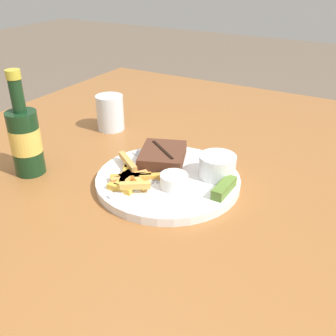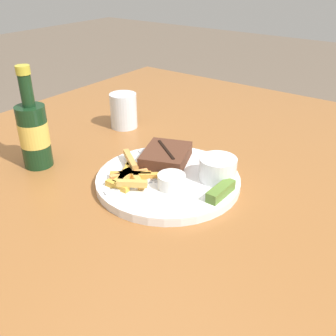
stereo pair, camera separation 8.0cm
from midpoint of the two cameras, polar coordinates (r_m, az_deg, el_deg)
The scene contains 11 objects.
dining_table at distance 0.86m, azimuth 2.70°, elevation -6.10°, with size 1.49×1.32×0.76m.
dinner_plate at distance 0.82m, azimuth 2.81°, elevation -1.87°, with size 0.30×0.30×0.02m.
steak_portion at distance 0.86m, azimuth 2.37°, elevation 1.71°, with size 0.14×0.13×0.03m.
fries_pile at distance 0.81m, azimuth -2.42°, elevation -0.92°, with size 0.12×0.15×0.02m.
coleslaw_cup at distance 0.80m, azimuth 10.10°, elevation 0.01°, with size 0.08×0.08×0.05m.
dipping_sauce_cup at distance 0.77m, azimuth 3.50°, elevation -1.89°, with size 0.06×0.06×0.03m.
pickle_spear at distance 0.75m, azimuth 10.68°, elevation -3.44°, with size 0.08×0.02×0.02m.
fork_utensil at distance 0.78m, azimuth -2.09°, elevation -2.62°, with size 0.13×0.07×0.00m.
knife_utensil at distance 0.84m, azimuth 1.15°, elevation -0.13°, with size 0.10×0.15×0.01m.
beer_bottle at distance 0.90m, azimuth -16.52°, elevation 4.94°, with size 0.06×0.06×0.23m.
drinking_glass at distance 1.09m, azimuth -4.35°, elevation 8.26°, with size 0.07×0.07×0.09m.
Camera 2 is at (-0.57, -0.42, 1.18)m, focal length 42.00 mm.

